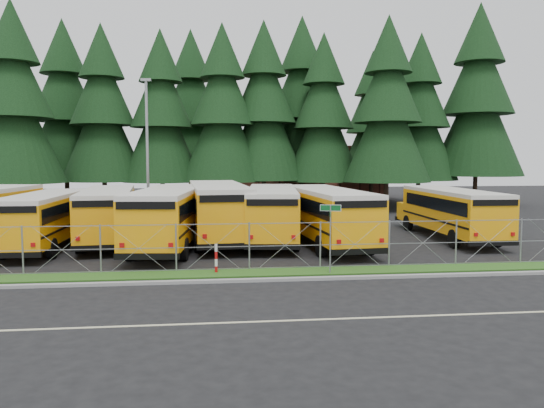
{
  "coord_description": "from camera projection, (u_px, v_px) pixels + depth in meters",
  "views": [
    {
      "loc": [
        -2.52,
        -22.71,
        4.68
      ],
      "look_at": [
        0.52,
        4.0,
        2.31
      ],
      "focal_mm": 35.0,
      "sensor_mm": 36.0,
      "label": 1
    }
  ],
  "objects": [
    {
      "name": "conifer_7",
      "position": [
        387.0,
        113.0,
        46.76
      ],
      "size": [
        7.74,
        7.74,
        17.12
      ],
      "primitive_type": null,
      "color": "black",
      "rests_on": "ground"
    },
    {
      "name": "bus_east",
      "position": [
        449.0,
        214.0,
        30.47
      ],
      "size": [
        2.71,
        10.97,
        2.87
      ],
      "primitive_type": null,
      "rotation": [
        0.0,
        0.0,
        -0.01
      ],
      "color": "#FAA107",
      "rests_on": "ground"
    },
    {
      "name": "bus_1",
      "position": [
        47.0,
        221.0,
        27.33
      ],
      "size": [
        2.64,
        10.84,
        2.84
      ],
      "primitive_type": null,
      "rotation": [
        0.0,
        0.0,
        -0.01
      ],
      "color": "#FAA107",
      "rests_on": "ground"
    },
    {
      "name": "conifer_3",
      "position": [
        161.0,
        119.0,
        48.96
      ],
      "size": [
        7.44,
        7.44,
        16.45
      ],
      "primitive_type": null,
      "color": "black",
      "rests_on": "ground"
    },
    {
      "name": "conifer_11",
      "position": [
        192.0,
        116.0,
        57.3
      ],
      "size": [
        8.32,
        8.32,
        18.4
      ],
      "primitive_type": null,
      "color": "black",
      "rests_on": "ground"
    },
    {
      "name": "street_sign",
      "position": [
        330.0,
        224.0,
        21.09
      ],
      "size": [
        0.81,
        0.54,
        2.81
      ],
      "color": "#919599",
      "rests_on": "ground"
    },
    {
      "name": "curb",
      "position": [
        280.0,
        279.0,
        20.09
      ],
      "size": [
        50.0,
        0.25,
        0.12
      ],
      "primitive_type": "cube",
      "color": "gray",
      "rests_on": "ground"
    },
    {
      "name": "conifer_1",
      "position": [
        14.0,
        107.0,
        43.31
      ],
      "size": [
        7.92,
        7.92,
        17.52
      ],
      "primitive_type": null,
      "color": "black",
      "rests_on": "ground"
    },
    {
      "name": "bus_5",
      "position": [
        272.0,
        215.0,
        29.57
      ],
      "size": [
        3.95,
        11.64,
        2.99
      ],
      "primitive_type": null,
      "rotation": [
        0.0,
        0.0,
        -0.11
      ],
      "color": "#FAA107",
      "rests_on": "ground"
    },
    {
      "name": "conifer_13",
      "position": [
        372.0,
        126.0,
        58.2
      ],
      "size": [
        7.36,
        7.36,
        16.28
      ],
      "primitive_type": null,
      "color": "black",
      "rests_on": "ground"
    },
    {
      "name": "bus_2",
      "position": [
        109.0,
        216.0,
        29.19
      ],
      "size": [
        3.87,
        11.46,
        2.95
      ],
      "primitive_type": null,
      "rotation": [
        0.0,
        0.0,
        0.11
      ],
      "color": "#FAA107",
      "rests_on": "ground"
    },
    {
      "name": "conifer_6",
      "position": [
        323.0,
        120.0,
        50.21
      ],
      "size": [
        7.42,
        7.42,
        16.4
      ],
      "primitive_type": null,
      "color": "black",
      "rests_on": "ground"
    },
    {
      "name": "conifer_10",
      "position": [
        65.0,
        113.0,
        51.93
      ],
      "size": [
        8.2,
        8.2,
        18.14
      ],
      "primitive_type": null,
      "color": "black",
      "rests_on": "ground"
    },
    {
      "name": "road_lane_line",
      "position": [
        301.0,
        320.0,
        15.25
      ],
      "size": [
        50.0,
        0.12,
        0.01
      ],
      "primitive_type": "cube",
      "color": "beige",
      "rests_on": "ground"
    },
    {
      "name": "bus_4",
      "position": [
        217.0,
        212.0,
        29.75
      ],
      "size": [
        3.75,
        12.41,
        3.21
      ],
      "primitive_type": null,
      "rotation": [
        0.0,
        0.0,
        0.07
      ],
      "color": "#FAA107",
      "rests_on": "ground"
    },
    {
      "name": "conifer_5",
      "position": [
        264.0,
        114.0,
        50.0
      ],
      "size": [
        7.92,
        7.92,
        17.5
      ],
      "primitive_type": null,
      "color": "black",
      "rests_on": "ground"
    },
    {
      "name": "ground",
      "position": [
        271.0,
        265.0,
        23.17
      ],
      "size": [
        120.0,
        120.0,
        0.0
      ],
      "primitive_type": "plane",
      "color": "black",
      "rests_on": "ground"
    },
    {
      "name": "conifer_12",
      "position": [
        302.0,
        110.0,
        53.9
      ],
      "size": [
        8.55,
        8.55,
        18.91
      ],
      "primitive_type": null,
      "color": "black",
      "rests_on": "ground"
    },
    {
      "name": "striped_bollard",
      "position": [
        216.0,
        259.0,
        21.34
      ],
      "size": [
        0.11,
        0.11,
        1.2
      ],
      "primitive_type": "cylinder",
      "color": "#B20C0C",
      "rests_on": "ground"
    },
    {
      "name": "chainlink_fence",
      "position": [
        273.0,
        246.0,
        22.09
      ],
      "size": [
        44.0,
        0.1,
        2.0
      ],
      "primitive_type": null,
      "color": "#919599",
      "rests_on": "ground"
    },
    {
      "name": "brick_building",
      "position": [
        284.0,
        172.0,
        63.17
      ],
      "size": [
        22.0,
        10.0,
        6.0
      ],
      "primitive_type": "cube",
      "color": "brown",
      "rests_on": "ground"
    },
    {
      "name": "conifer_2",
      "position": [
        103.0,
        116.0,
        48.85
      ],
      "size": [
        7.67,
        7.67,
        16.96
      ],
      "primitive_type": null,
      "color": "black",
      "rests_on": "ground"
    },
    {
      "name": "bus_6",
      "position": [
        325.0,
        217.0,
        28.29
      ],
      "size": [
        3.65,
        11.71,
        3.02
      ],
      "primitive_type": null,
      "rotation": [
        0.0,
        0.0,
        0.08
      ],
      "color": "#FAA107",
      "rests_on": "ground"
    },
    {
      "name": "conifer_4",
      "position": [
        223.0,
        116.0,
        48.47
      ],
      "size": [
        7.64,
        7.64,
        16.89
      ],
      "primitive_type": null,
      "color": "black",
      "rests_on": "ground"
    },
    {
      "name": "conifer_9",
      "position": [
        478.0,
        105.0,
        51.92
      ],
      "size": [
        8.89,
        8.89,
        19.67
      ],
      "primitive_type": null,
      "color": "black",
      "rests_on": "ground"
    },
    {
      "name": "bus_3",
      "position": [
        170.0,
        218.0,
        27.28
      ],
      "size": [
        3.97,
        12.01,
        3.09
      ],
      "primitive_type": null,
      "rotation": [
        0.0,
        0.0,
        -0.1
      ],
      "color": "#FAA107",
      "rests_on": "ground"
    },
    {
      "name": "conifer_8",
      "position": [
        420.0,
        119.0,
        52.01
      ],
      "size": [
        7.6,
        7.6,
        16.8
      ],
      "primitive_type": null,
      "color": "black",
      "rests_on": "ground"
    },
    {
      "name": "grass_verge",
      "position": [
        275.0,
        272.0,
        21.48
      ],
      "size": [
        50.0,
        1.4,
        0.06
      ],
      "primitive_type": "cube",
      "color": "#244D16",
      "rests_on": "ground"
    },
    {
      "name": "light_standard",
      "position": [
        147.0,
        146.0,
        37.17
      ],
      "size": [
        0.7,
        0.35,
        10.14
      ],
      "color": "#919599",
      "rests_on": "ground"
    }
  ]
}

